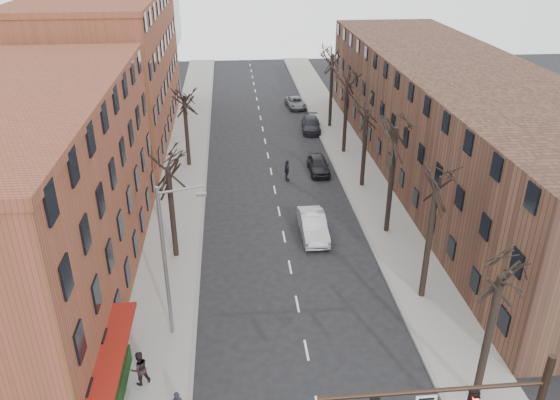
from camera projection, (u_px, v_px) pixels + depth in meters
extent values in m
cube|color=gray|center=(186.00, 161.00, 52.39)|extent=(4.00, 90.00, 0.15)
cube|color=gray|center=(349.00, 156.00, 53.73)|extent=(4.00, 90.00, 0.15)
cube|color=brown|center=(16.00, 203.00, 31.26)|extent=(12.00, 26.00, 12.00)
cube|color=brown|center=(108.00, 69.00, 56.65)|extent=(12.00, 28.00, 14.00)
cube|color=#533526|center=(454.00, 121.00, 47.74)|extent=(12.00, 50.00, 10.00)
cube|color=maroon|center=(120.00, 391.00, 26.47)|extent=(1.20, 7.00, 0.15)
cube|color=#193512|center=(113.00, 397.00, 25.28)|extent=(0.80, 6.00, 1.00)
cylinder|color=black|center=(433.00, 391.00, 18.59)|extent=(8.00, 0.16, 0.16)
cube|color=silver|center=(426.00, 399.00, 18.73)|extent=(0.75, 0.04, 0.28)
cylinder|color=slate|center=(165.00, 265.00, 28.21)|extent=(0.20, 0.20, 9.00)
cylinder|color=slate|center=(180.00, 190.00, 26.38)|extent=(2.39, 0.12, 0.46)
cube|color=slate|center=(201.00, 194.00, 26.60)|extent=(0.50, 0.22, 0.14)
imported|color=#AAABB1|center=(313.00, 226.00, 39.49)|extent=(1.79, 5.08, 1.67)
imported|color=black|center=(319.00, 164.00, 49.96)|extent=(1.76, 4.37, 1.49)
imported|color=black|center=(311.00, 125.00, 60.26)|extent=(2.39, 5.03, 1.41)
imported|color=slate|center=(296.00, 103.00, 68.12)|extent=(2.51, 4.69, 1.25)
imported|color=black|center=(140.00, 368.00, 26.35)|extent=(1.13, 1.04, 1.86)
imported|color=black|center=(287.00, 171.00, 48.15)|extent=(0.58, 1.17, 1.93)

